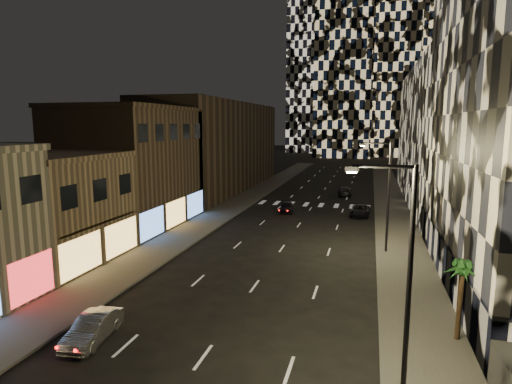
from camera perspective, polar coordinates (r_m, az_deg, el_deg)
The scene contains 17 objects.
sidewalk_left at distance 59.36m, azimuth -1.94°, elevation -1.17°, with size 4.00×120.00×0.15m, color #47443F.
sidewalk_right at distance 56.95m, azimuth 17.71°, elevation -2.03°, with size 4.00×120.00×0.15m, color #47443F.
curb_left at distance 58.80m, azimuth 0.02°, elevation -1.26°, with size 0.20×120.00×0.15m, color #4C4C47.
curb_right at distance 56.88m, azimuth 15.60°, elevation -1.95°, with size 0.20×120.00×0.15m, color #4C4C47.
retail_tan at distance 36.65m, azimuth -26.36°, elevation -2.23°, with size 10.00×10.00×8.00m, color #816A4D.
retail_brown at distance 46.37m, azimuth -16.35°, elevation 3.01°, with size 10.00×15.00×12.00m, color #493929.
retail_filler_left at distance 70.23m, azimuth -5.08°, elevation 6.06°, with size 10.00×40.00×14.00m, color #493929.
midrise_base at distance 32.15m, azimuth 24.01°, elevation -8.13°, with size 0.60×25.00×3.00m, color #383838.
midrise_filler_right at distance 64.24m, azimuth 26.81°, elevation 6.66°, with size 16.00×40.00×18.00m, color #232326.
tower_center_low at distance 150.78m, azimuth 12.05°, elevation 22.99°, with size 18.00×18.00×95.00m, color black.
streetlight_near at distance 16.77m, azimuth 19.02°, elevation -9.50°, with size 2.55×0.25×9.00m.
streetlight_far at distance 36.30m, azimuth 16.91°, elevation 0.39°, with size 2.55×0.25×9.00m.
car_silver_parked at distance 23.42m, azimuth -20.93°, elevation -16.60°, with size 1.38×3.94×1.30m, color gray.
car_dark_midlane at distance 51.91m, azimuth 4.08°, elevation -2.01°, with size 1.55×3.85×1.31m, color black.
car_dark_oncoming at distance 65.42m, azimuth 11.71°, elevation 0.11°, with size 1.84×4.52×1.31m, color black.
car_dark_rightlane at distance 51.24m, azimuth 13.70°, elevation -2.42°, with size 2.08×4.51×1.25m, color black.
palm_tree at distance 23.04m, azimuth 25.76°, elevation -9.86°, with size 2.03×2.02×3.99m.
Camera 1 is at (7.03, -5.90, 10.53)m, focal length 30.00 mm.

